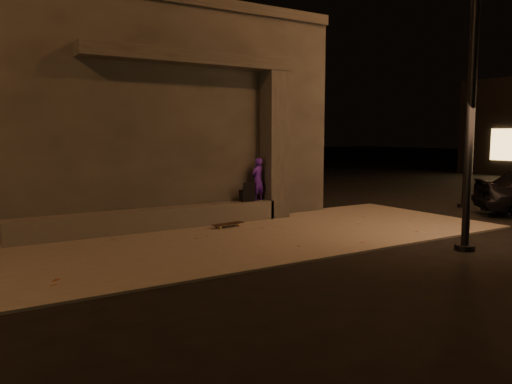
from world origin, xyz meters
TOP-DOWN VIEW (x-y plane):
  - ground at (0.00, 0.00)m, footprint 120.00×120.00m
  - sidewalk at (0.00, 2.00)m, footprint 11.00×4.40m
  - building at (-1.00, 6.49)m, footprint 9.00×5.10m
  - ledge at (-1.50, 3.75)m, footprint 6.00×0.55m
  - column at (1.70, 3.75)m, footprint 0.55×0.55m
  - canopy at (-0.50, 3.80)m, footprint 5.00×0.70m
  - skateboarder at (1.20, 3.75)m, footprint 0.45×0.37m
  - backpack at (0.89, 3.75)m, footprint 0.34×0.23m
  - skateboard at (0.00, 3.10)m, footprint 0.80×0.30m
  - street_lamp_0 at (2.66, -1.02)m, footprint 0.36×0.36m
  - street_lamp_2 at (7.50, 2.42)m, footprint 0.36×0.36m

SIDE VIEW (x-z plane):
  - ground at x=0.00m, z-range 0.00..0.00m
  - sidewalk at x=0.00m, z-range 0.00..0.04m
  - skateboard at x=0.00m, z-range 0.07..0.15m
  - ledge at x=-1.50m, z-range 0.04..0.49m
  - backpack at x=0.89m, z-range 0.42..0.89m
  - skateboarder at x=1.20m, z-range 0.49..1.54m
  - column at x=1.70m, z-range 0.04..3.64m
  - building at x=-1.00m, z-range -0.01..5.22m
  - canopy at x=-0.50m, z-range 3.64..3.92m
  - street_lamp_2 at x=7.50m, z-range 0.49..7.76m
  - street_lamp_0 at x=2.66m, z-range 0.49..8.05m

